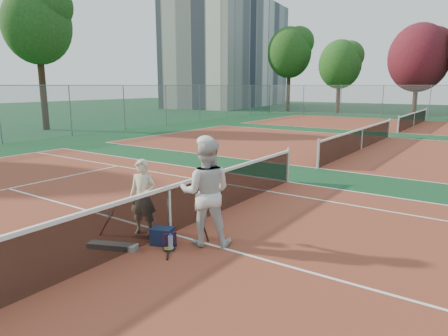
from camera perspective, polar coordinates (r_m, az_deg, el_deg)
The scene contains 23 objects.
ground at distance 8.40m, azimuth -7.71°, elevation -9.28°, with size 130.00×130.00×0.00m, color #0F3A1E.
court_main at distance 8.40m, azimuth -7.71°, elevation -9.26°, with size 23.77×10.97×0.01m, color brown.
court_far_a at distance 20.21m, azimuth 18.99°, elevation 2.57°, with size 23.77×10.97×0.01m, color brown.
court_far_b at distance 33.32m, azimuth 25.44°, elevation 5.45°, with size 23.77×10.97×0.01m, color brown.
net_main at distance 8.23m, azimuth -7.81°, elevation -5.97°, with size 0.10×10.98×1.02m, color black, non-canonical shape.
net_far_a at distance 20.14m, azimuth 19.09°, elevation 4.00°, with size 0.10×10.98×1.02m, color black, non-canonical shape.
net_far_b at distance 33.28m, azimuth 25.52°, elevation 6.32°, with size 0.10×10.98×1.02m, color black, non-canonical shape.
fence_back at distance 40.14m, azimuth 27.32°, elevation 8.32°, with size 32.00×0.06×3.00m, color slate, non-canonical shape.
fence_left at distance 24.78m, azimuth -25.11°, elevation 7.18°, with size 54.50×0.06×3.00m, color slate, non-canonical shape.
apartment_block at distance 60.06m, azimuth 0.89°, elevation 16.04°, with size 10.00×22.00×15.00m, color beige.
player_a at distance 8.25m, azimuth -11.49°, elevation -4.12°, with size 0.57×0.37×1.56m, color beige.
player_b at distance 7.54m, azimuth -2.61°, elevation -3.52°, with size 0.99×0.77×2.03m, color silver.
racket_red at distance 8.52m, azimuth -15.83°, elevation -7.41°, with size 0.32×0.27×0.54m, color maroon, non-canonical shape.
racket_black_held at distance 7.85m, azimuth -3.22°, elevation -8.44°, with size 0.19×0.27×0.58m, color black, non-canonical shape.
racket_spare at distance 7.63m, azimuth -7.87°, elevation -11.29°, with size 0.60×0.27×0.06m, color black, non-canonical shape.
sports_bag_navy at distance 7.84m, azimuth -8.82°, elevation -9.59°, with size 0.42×0.29×0.33m, color black.
sports_bag_purple at distance 7.81m, azimuth -8.18°, elevation -9.82°, with size 0.36×0.24×0.29m, color black.
net_cover_canvas at distance 7.89m, azimuth -15.63°, elevation -10.68°, with size 0.95×0.22×0.10m, color slate.
water_bottle at distance 7.52m, azimuth -7.63°, elevation -10.64°, with size 0.09×0.09×0.30m, color #C3DEF8.
tree_back_0 at distance 48.18m, azimuth 9.34°, elevation 15.94°, with size 5.00×5.00×9.55m.
tree_back_1 at distance 45.88m, azimuth 16.23°, elevation 14.00°, with size 4.50×4.50×7.78m.
tree_back_maroon at distance 44.25m, azimuth 26.07°, elevation 13.95°, with size 5.70×5.70×8.88m.
tree_left_1 at distance 30.18m, azimuth -25.13°, elevation 17.91°, with size 4.38×4.38×9.36m.
Camera 1 is at (5.34, -5.76, 3.00)m, focal length 32.00 mm.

